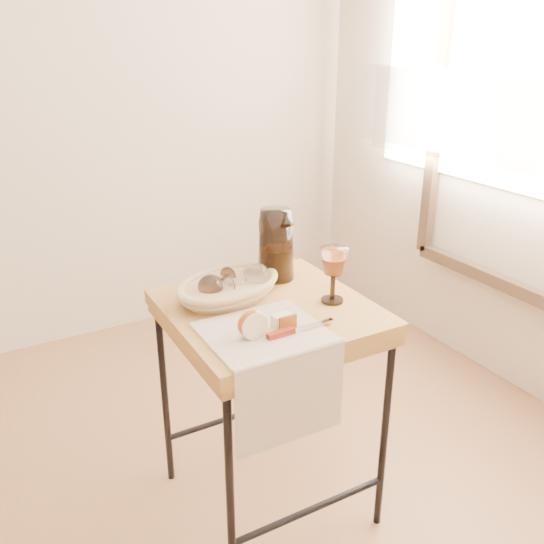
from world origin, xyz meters
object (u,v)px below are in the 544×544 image
side_table (269,409)px  tea_towel (264,332)px  pitcher (276,244)px  apple_half (252,323)px  bread_basket (229,289)px  goblet_lying_b (245,280)px  wine_goblet (333,275)px  table_knife (298,328)px  goblet_lying_a (218,282)px

side_table → tea_towel: tea_towel is taller
pitcher → apple_half: pitcher is taller
bread_basket → goblet_lying_b: 0.06m
bread_basket → wine_goblet: 0.33m
pitcher → table_knife: size_ratio=1.32×
side_table → table_knife: bearing=-93.9°
goblet_lying_b → apple_half: bearing=-122.4°
tea_towel → table_knife: 0.10m
side_table → tea_towel: 0.42m
table_knife → goblet_lying_b: bearing=91.8°
bread_basket → goblet_lying_a: bearing=136.5°
tea_towel → apple_half: apple_half is taller
goblet_lying_a → wine_goblet: wine_goblet is taller
tea_towel → bread_basket: bearing=86.5°
bread_basket → table_knife: 0.32m
bread_basket → wine_goblet: (0.26, -0.19, 0.06)m
side_table → bread_basket: 0.43m
wine_goblet → apple_half: wine_goblet is taller
goblet_lying_a → pitcher: size_ratio=0.46×
apple_half → side_table: bearing=48.6°
apple_half → wine_goblet: bearing=15.2°
goblet_lying_a → goblet_lying_b: size_ratio=0.93×
tea_towel → bread_basket: bread_basket is taller
side_table → table_knife: 0.44m
side_table → tea_towel: bearing=-123.8°
pitcher → goblet_lying_b: bearing=-143.1°
goblet_lying_a → bread_basket: bearing=120.3°
pitcher → table_knife: (-0.14, -0.37, -0.11)m
wine_goblet → apple_half: size_ratio=2.13×
goblet_lying_a → goblet_lying_b: goblet_lying_b is taller
pitcher → apple_half: size_ratio=3.35×
wine_goblet → apple_half: (-0.33, -0.08, -0.04)m
bread_basket → pitcher: bearing=-0.8°
side_table → bread_basket: (-0.08, 0.12, 0.41)m
wine_goblet → table_knife: size_ratio=0.84×
side_table → tea_towel: size_ratio=2.30×
wine_goblet → table_knife: 0.25m
goblet_lying_a → goblet_lying_b: bearing=123.2°
tea_towel → table_knife: table_knife is taller
side_table → pitcher: bearing=54.2°
tea_towel → wine_goblet: 0.31m
pitcher → wine_goblet: pitcher is taller
side_table → pitcher: size_ratio=2.71×
wine_goblet → goblet_lying_a: bearing=144.8°
goblet_lying_b → wine_goblet: wine_goblet is taller
bread_basket → wine_goblet: size_ratio=1.84×
side_table → pitcher: (0.13, 0.18, 0.50)m
goblet_lying_a → table_knife: goblet_lying_a is taller
apple_half → goblet_lying_b: bearing=67.5°
goblet_lying_a → goblet_lying_b: (0.08, -0.03, 0.00)m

